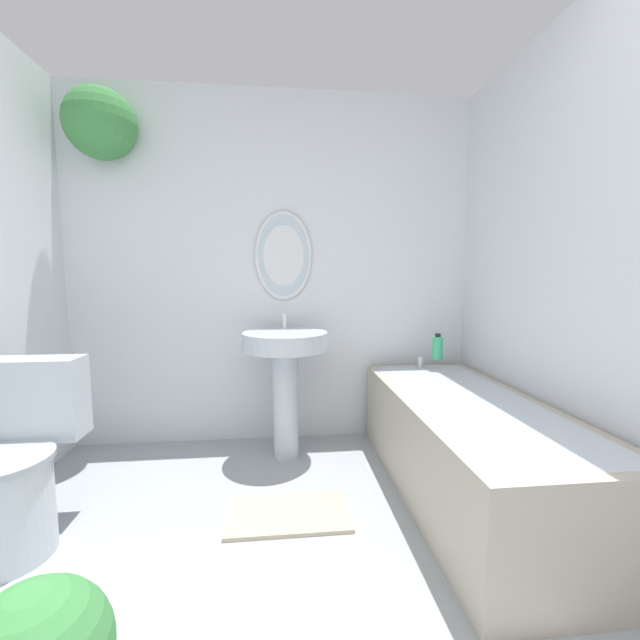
{
  "coord_description": "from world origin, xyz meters",
  "views": [
    {
      "loc": [
        0.03,
        -0.35,
        1.16
      ],
      "look_at": [
        0.22,
        1.48,
        0.95
      ],
      "focal_mm": 22.0,
      "sensor_mm": 36.0,
      "label": 1
    }
  ],
  "objects": [
    {
      "name": "wall_right",
      "position": [
        1.4,
        1.2,
        1.2
      ],
      "size": [
        0.06,
        2.51,
        2.4
      ],
      "color": "silver",
      "rests_on": "ground_plane"
    },
    {
      "name": "pedestal_sink",
      "position": [
        0.06,
        2.09,
        0.61
      ],
      "size": [
        0.53,
        0.53,
        0.91
      ],
      "color": "silver",
      "rests_on": "ground_plane"
    },
    {
      "name": "shampoo_bottle",
      "position": [
        1.09,
        2.17,
        0.68
      ],
      "size": [
        0.07,
        0.07,
        0.17
      ],
      "color": "#38B275",
      "rests_on": "bathtub"
    },
    {
      "name": "bath_mat",
      "position": [
        0.06,
        1.44,
        0.01
      ],
      "size": [
        0.59,
        0.33,
        0.02
      ],
      "color": "#B7A88E",
      "rests_on": "ground_plane"
    },
    {
      "name": "wall_back",
      "position": [
        -0.16,
        2.4,
        1.34
      ],
      "size": [
        2.87,
        0.42,
        2.4
      ],
      "color": "silver",
      "rests_on": "ground_plane"
    },
    {
      "name": "bathtub",
      "position": [
        1.0,
        1.52,
        0.28
      ],
      "size": [
        0.7,
        1.64,
        0.6
      ],
      "color": "#B2A893",
      "rests_on": "ground_plane"
    },
    {
      "name": "toilet",
      "position": [
        -1.11,
        1.37,
        0.34
      ],
      "size": [
        0.41,
        0.55,
        0.78
      ],
      "color": "silver",
      "rests_on": "ground_plane"
    }
  ]
}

